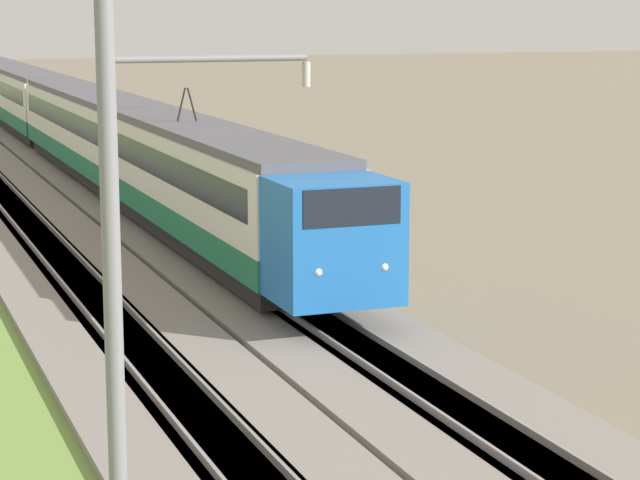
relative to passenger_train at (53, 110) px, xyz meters
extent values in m
cube|color=gray|center=(-11.15, 0.00, -2.27)|extent=(240.00, 4.40, 0.30)
cube|color=gray|center=(-11.15, 4.05, -2.04)|extent=(240.00, 0.07, 0.15)
cube|color=#4C4238|center=(-11.15, 0.00, -2.27)|extent=(240.00, 1.57, 0.30)
cube|color=gray|center=(-11.15, 0.53, -2.04)|extent=(240.00, 0.07, 0.15)
cube|color=gray|center=(-11.15, -0.53, -2.04)|extent=(240.00, 0.07, 0.15)
cube|color=blue|center=(-40.85, 0.00, -0.01)|extent=(2.35, 2.76, 2.81)
cube|color=black|center=(-41.21, 0.00, 0.93)|extent=(1.69, 2.30, 0.84)
sphere|color=#F2EAC6|center=(-41.98, 0.79, -0.48)|extent=(0.20, 0.20, 0.20)
sphere|color=#F2EAC6|center=(-41.98, -0.79, -0.48)|extent=(0.20, 0.20, 0.20)
cube|color=#196B47|center=(-30.64, 0.00, -1.02)|extent=(18.07, 2.87, 0.79)
cube|color=silver|center=(-30.64, 0.00, 0.38)|extent=(18.07, 2.87, 2.02)
cube|color=black|center=(-30.64, 0.00, 0.54)|extent=(16.62, 2.89, 0.85)
cube|color=#515156|center=(-30.64, 0.00, 1.52)|extent=(18.07, 2.64, 0.25)
cube|color=black|center=(-30.64, 0.00, -1.69)|extent=(17.17, 2.44, 0.55)
cylinder|color=black|center=(-37.88, 0.53, -1.54)|extent=(0.86, 0.12, 0.86)
cylinder|color=black|center=(-37.88, -0.53, -1.54)|extent=(0.86, 0.12, 0.86)
cube|color=#196B47|center=(-10.80, 0.00, -1.02)|extent=(20.42, 2.87, 0.79)
cube|color=silver|center=(-10.80, 0.00, 0.38)|extent=(20.42, 2.87, 2.02)
cube|color=black|center=(-10.80, 0.00, 0.54)|extent=(18.79, 2.89, 0.85)
cube|color=#515156|center=(-10.80, 0.00, 1.52)|extent=(20.42, 2.64, 0.25)
cube|color=black|center=(-10.80, 0.00, -1.69)|extent=(19.40, 2.44, 0.55)
cube|color=#196B47|center=(10.22, 0.00, -1.02)|extent=(20.42, 2.87, 0.79)
cube|color=silver|center=(10.22, 0.00, 0.38)|extent=(20.42, 2.87, 2.02)
cube|color=black|center=(10.22, 0.00, 0.54)|extent=(18.79, 2.89, 0.85)
cube|color=#515156|center=(10.22, 0.00, 1.52)|extent=(20.42, 2.64, 0.25)
cube|color=black|center=(10.22, 0.00, -1.69)|extent=(19.40, 2.44, 0.55)
cylinder|color=black|center=(-27.93, 0.17, 2.19)|extent=(0.06, 0.33, 1.08)
cylinder|color=black|center=(-27.93, -0.17, 2.19)|extent=(0.06, 0.33, 1.08)
cube|color=black|center=(-37.88, 0.00, -2.41)|extent=(0.10, 0.10, 0.00)
cylinder|color=slate|center=(-52.89, 7.44, 1.54)|extent=(0.22, 0.22, 7.91)
cylinder|color=slate|center=(-52.89, 6.24, 4.60)|extent=(0.08, 2.40, 0.08)
cylinder|color=#B2ADA8|center=(-52.89, 5.04, 4.40)|extent=(0.10, 0.10, 0.30)
camera|label=1|loc=(-66.93, 10.18, 5.14)|focal=70.00mm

